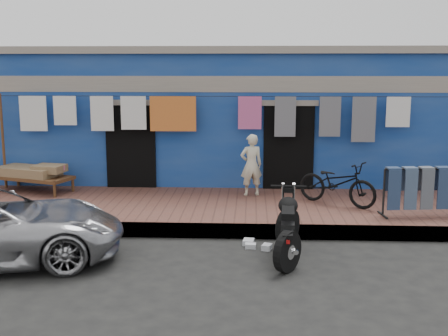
{
  "coord_description": "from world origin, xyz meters",
  "views": [
    {
      "loc": [
        0.48,
        -7.78,
        2.91
      ],
      "look_at": [
        0.0,
        2.0,
        1.15
      ],
      "focal_mm": 45.0,
      "sensor_mm": 36.0,
      "label": 1
    }
  ],
  "objects_px": {
    "bicycle": "(337,178)",
    "charpoy": "(35,178)",
    "motorcycle": "(288,225)",
    "seated_person": "(251,165)",
    "jeans_rack": "(433,190)"
  },
  "relations": [
    {
      "from": "seated_person",
      "to": "jeans_rack",
      "type": "relative_size",
      "value": 0.66
    },
    {
      "from": "seated_person",
      "to": "bicycle",
      "type": "relative_size",
      "value": 0.79
    },
    {
      "from": "bicycle",
      "to": "jeans_rack",
      "type": "height_order",
      "value": "bicycle"
    },
    {
      "from": "charpoy",
      "to": "seated_person",
      "type": "bearing_deg",
      "value": -1.73
    },
    {
      "from": "seated_person",
      "to": "motorcycle",
      "type": "height_order",
      "value": "seated_person"
    },
    {
      "from": "charpoy",
      "to": "jeans_rack",
      "type": "relative_size",
      "value": 0.96
    },
    {
      "from": "motorcycle",
      "to": "bicycle",
      "type": "bearing_deg",
      "value": 69.29
    },
    {
      "from": "motorcycle",
      "to": "charpoy",
      "type": "relative_size",
      "value": 0.88
    },
    {
      "from": "bicycle",
      "to": "charpoy",
      "type": "relative_size",
      "value": 0.88
    },
    {
      "from": "motorcycle",
      "to": "seated_person",
      "type": "bearing_deg",
      "value": 103.88
    },
    {
      "from": "jeans_rack",
      "to": "seated_person",
      "type": "bearing_deg",
      "value": 156.19
    },
    {
      "from": "seated_person",
      "to": "jeans_rack",
      "type": "distance_m",
      "value": 3.61
    },
    {
      "from": "seated_person",
      "to": "bicycle",
      "type": "bearing_deg",
      "value": 140.02
    },
    {
      "from": "motorcycle",
      "to": "charpoy",
      "type": "height_order",
      "value": "motorcycle"
    },
    {
      "from": "charpoy",
      "to": "motorcycle",
      "type": "bearing_deg",
      "value": -32.33
    }
  ]
}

